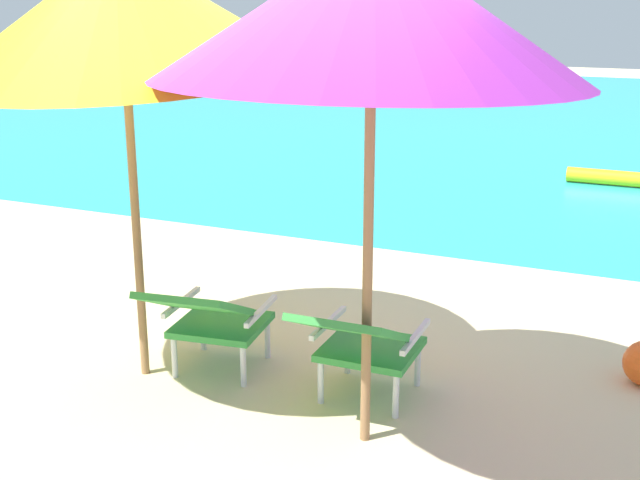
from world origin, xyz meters
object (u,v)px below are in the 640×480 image
at_px(lounge_chair_right, 361,340).
at_px(beach_umbrella_right, 372,9).
at_px(lounge_chair_left, 209,316).
at_px(swim_buoy, 636,180).
at_px(beach_umbrella_left, 122,11).

height_order(lounge_chair_right, beach_umbrella_right, beach_umbrella_right).
bearing_deg(lounge_chair_left, lounge_chair_right, 2.21).
bearing_deg(lounge_chair_right, swim_buoy, 81.61).
relative_size(swim_buoy, lounge_chair_left, 1.70).
bearing_deg(lounge_chair_left, swim_buoy, 73.79).
relative_size(lounge_chair_left, beach_umbrella_left, 0.37).
bearing_deg(beach_umbrella_right, lounge_chair_right, 116.25).
xyz_separation_m(lounge_chair_left, beach_umbrella_right, (1.09, -0.27, 1.74)).
bearing_deg(swim_buoy, beach_umbrella_right, -96.74).
distance_m(swim_buoy, beach_umbrella_right, 7.14).
distance_m(lounge_chair_left, beach_umbrella_left, 1.77).
relative_size(lounge_chair_right, beach_umbrella_right, 0.34).
height_order(swim_buoy, beach_umbrella_right, beach_umbrella_right).
height_order(swim_buoy, lounge_chair_left, lounge_chair_left).
bearing_deg(lounge_chair_right, lounge_chair_left, -177.79).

